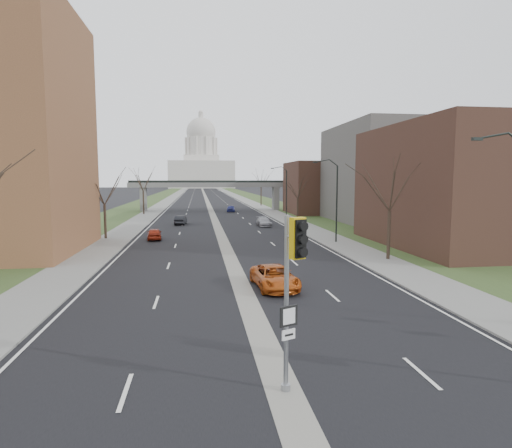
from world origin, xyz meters
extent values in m
plane|color=black|center=(0.00, 0.00, 0.00)|extent=(700.00, 700.00, 0.00)
cube|color=black|center=(0.00, 150.00, 0.01)|extent=(20.00, 600.00, 0.01)
cube|color=gray|center=(0.00, 150.00, 0.00)|extent=(1.20, 600.00, 0.02)
cube|color=gray|center=(12.00, 150.00, 0.06)|extent=(4.00, 600.00, 0.12)
cube|color=gray|center=(-12.00, 150.00, 0.06)|extent=(4.00, 600.00, 0.12)
cube|color=#2D411E|center=(18.00, 150.00, 0.05)|extent=(8.00, 600.00, 0.10)
cube|color=#2D411E|center=(-18.00, 150.00, 0.05)|extent=(8.00, 600.00, 0.10)
cube|color=#432A1F|center=(24.00, 28.00, 6.00)|extent=(16.00, 20.00, 12.00)
cube|color=#54524D|center=(28.00, 52.00, 7.50)|extent=(18.00, 22.00, 15.00)
cube|color=#432A1F|center=(22.00, 70.00, 5.00)|extent=(14.00, 14.00, 10.00)
cube|color=slate|center=(-14.00, 80.00, 2.50)|extent=(1.20, 2.50, 5.00)
cube|color=slate|center=(14.00, 80.00, 2.50)|extent=(1.20, 2.50, 5.00)
cube|color=slate|center=(0.00, 80.00, 5.50)|extent=(34.00, 3.00, 1.00)
cube|color=black|center=(0.00, 80.00, 6.20)|extent=(34.00, 0.15, 0.50)
cube|color=silver|center=(0.00, 320.00, 10.00)|extent=(48.00, 42.00, 20.00)
cube|color=silver|center=(0.00, 320.00, 22.00)|extent=(26.00, 26.00, 5.00)
cylinder|color=silver|center=(0.00, 320.00, 31.00)|extent=(22.00, 22.00, 14.00)
sphere|color=silver|center=(0.00, 320.00, 42.00)|extent=(22.00, 22.00, 22.00)
cylinder|color=silver|center=(0.00, 320.00, 53.50)|extent=(3.60, 3.60, 4.50)
cube|color=black|center=(9.50, 6.00, 8.47)|extent=(0.45, 0.18, 0.14)
cylinder|color=black|center=(11.80, 32.00, 4.12)|extent=(0.16, 0.16, 8.00)
cube|color=black|center=(9.50, 32.00, 8.47)|extent=(0.45, 0.18, 0.14)
cylinder|color=black|center=(11.80, 58.00, 4.12)|extent=(0.16, 0.16, 8.00)
cube|color=black|center=(9.50, 58.00, 8.47)|extent=(0.45, 0.18, 0.14)
cylinder|color=#382B21|center=(-13.00, 38.00, 2.00)|extent=(0.28, 0.28, 3.75)
cylinder|color=#382B21|center=(-13.00, 72.00, 2.25)|extent=(0.28, 0.28, 4.25)
cylinder|color=#382B21|center=(13.00, 22.00, 2.12)|extent=(0.28, 0.28, 4.00)
cylinder|color=#382B21|center=(13.00, 55.00, 1.87)|extent=(0.28, 0.28, 3.50)
cylinder|color=#382B21|center=(13.00, 95.00, 2.25)|extent=(0.28, 0.28, 4.25)
cylinder|color=gray|center=(0.07, 1.44, 2.82)|extent=(0.15, 0.15, 5.64)
cylinder|color=gray|center=(0.07, 1.44, 0.11)|extent=(0.30, 0.30, 0.22)
cube|color=#BF9A0B|center=(0.29, 0.94, 4.99)|extent=(0.59, 0.58, 1.25)
cube|color=black|center=(0.07, 1.44, 2.50)|extent=(0.61, 0.30, 0.65)
cube|color=silver|center=(0.07, 1.44, 1.90)|extent=(0.46, 0.24, 0.33)
imported|color=maroon|center=(-7.56, 37.08, 0.65)|extent=(1.89, 3.95, 1.30)
imported|color=black|center=(-5.28, 52.82, 0.66)|extent=(1.83, 4.14, 1.32)
imported|color=#B24B13|center=(2.00, 14.23, 0.70)|extent=(2.70, 5.20, 1.40)
imported|color=gray|center=(6.66, 48.98, 0.64)|extent=(1.93, 4.44, 1.27)
imported|color=navy|center=(4.00, 76.64, 0.68)|extent=(2.05, 4.13, 1.35)
camera|label=1|loc=(-2.61, -11.36, 6.75)|focal=30.00mm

